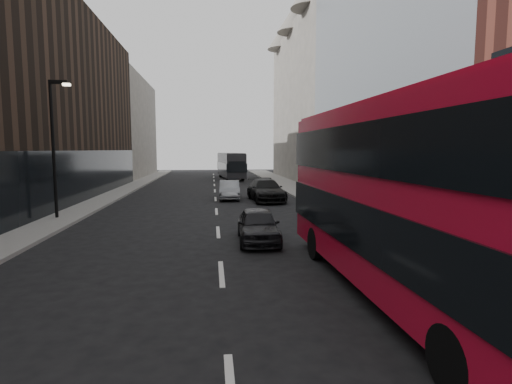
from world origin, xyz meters
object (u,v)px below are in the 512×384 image
object	(u,v)px
grey_bus	(231,165)
car_a	(258,225)
street_lamp	(54,139)
red_bus	(408,192)
car_c	(266,190)
car_b	(229,190)

from	to	relation	value
grey_bus	car_a	world-z (taller)	grey_bus
street_lamp	red_bus	size ratio (longest dim) A/B	0.59
red_bus	car_c	world-z (taller)	red_bus
street_lamp	car_b	distance (m)	12.72
red_bus	car_b	bearing A→B (deg)	98.46
car_a	car_b	bearing A→B (deg)	94.04
grey_bus	car_a	distance (m)	34.58
grey_bus	car_c	distance (m)	22.01
grey_bus	car_a	size ratio (longest dim) A/B	2.59
car_b	car_a	bearing A→B (deg)	-86.07
red_bus	car_c	size ratio (longest dim) A/B	2.23
car_a	car_b	size ratio (longest dim) A/B	0.95
red_bus	car_b	xyz separation A→B (m)	(-3.40, 20.47, -1.97)
street_lamp	car_b	xyz separation A→B (m)	(9.26, 8.00, -3.49)
red_bus	car_a	distance (m)	7.35
red_bus	car_a	world-z (taller)	red_bus
red_bus	car_b	distance (m)	20.84
red_bus	car_c	xyz separation A→B (m)	(-0.85, 19.09, -1.88)
red_bus	grey_bus	distance (m)	41.10
street_lamp	car_a	xyz separation A→B (m)	(9.78, -6.00, -3.51)
grey_bus	car_a	bearing A→B (deg)	-96.17
grey_bus	car_b	bearing A→B (deg)	-98.27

